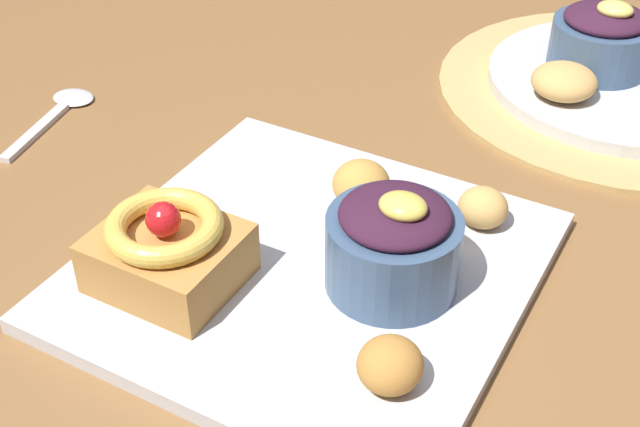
# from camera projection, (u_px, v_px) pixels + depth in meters

# --- Properties ---
(dining_table) EXTENTS (1.52, 0.94, 0.73)m
(dining_table) POSITION_uv_depth(u_px,v_px,m) (410.00, 232.00, 0.77)
(dining_table) COLOR brown
(dining_table) RESTS_ON ground_plane
(woven_placemat) EXTENTS (0.35, 0.35, 0.00)m
(woven_placemat) POSITION_uv_depth(u_px,v_px,m) (624.00, 90.00, 0.80)
(woven_placemat) COLOR tan
(woven_placemat) RESTS_ON dining_table
(front_plate) EXTENTS (0.29, 0.29, 0.01)m
(front_plate) POSITION_uv_depth(u_px,v_px,m) (306.00, 268.00, 0.59)
(front_plate) COLOR silver
(front_plate) RESTS_ON dining_table
(cake_slice) EXTENTS (0.09, 0.08, 0.06)m
(cake_slice) POSITION_uv_depth(u_px,v_px,m) (167.00, 250.00, 0.55)
(cake_slice) COLOR #B77F3D
(cake_slice) RESTS_ON front_plate
(berry_ramekin) EXTENTS (0.09, 0.09, 0.08)m
(berry_ramekin) POSITION_uv_depth(u_px,v_px,m) (393.00, 244.00, 0.55)
(berry_ramekin) COLOR #3D5675
(berry_ramekin) RESTS_ON front_plate
(fritter_front) EXTENTS (0.04, 0.04, 0.03)m
(fritter_front) POSITION_uv_depth(u_px,v_px,m) (390.00, 365.00, 0.49)
(fritter_front) COLOR #BC7F38
(fritter_front) RESTS_ON front_plate
(fritter_middle) EXTENTS (0.04, 0.03, 0.03)m
(fritter_middle) POSITION_uv_depth(u_px,v_px,m) (483.00, 207.00, 0.61)
(fritter_middle) COLOR tan
(fritter_middle) RESTS_ON front_plate
(fritter_back) EXTENTS (0.04, 0.04, 0.04)m
(fritter_back) POSITION_uv_depth(u_px,v_px,m) (360.00, 184.00, 0.63)
(fritter_back) COLOR gold
(fritter_back) RESTS_ON front_plate
(back_plate) EXTENTS (0.25, 0.25, 0.01)m
(back_plate) POSITION_uv_depth(u_px,v_px,m) (626.00, 81.00, 0.80)
(back_plate) COLOR silver
(back_plate) RESTS_ON woven_placemat
(back_ramekin) EXTENTS (0.09, 0.09, 0.07)m
(back_ramekin) POSITION_uv_depth(u_px,v_px,m) (602.00, 39.00, 0.79)
(back_ramekin) COLOR #3D5675
(back_ramekin) RESTS_ON back_plate
(back_pastry) EXTENTS (0.06, 0.06, 0.03)m
(back_pastry) POSITION_uv_depth(u_px,v_px,m) (564.00, 81.00, 0.75)
(back_pastry) COLOR tan
(back_pastry) RESTS_ON back_plate
(spoon) EXTENTS (0.05, 0.13, 0.00)m
(spoon) POSITION_uv_depth(u_px,v_px,m) (58.00, 112.00, 0.77)
(spoon) COLOR silver
(spoon) RESTS_ON dining_table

